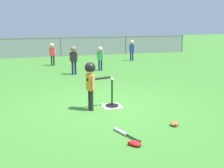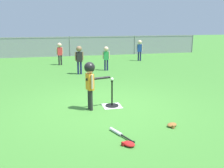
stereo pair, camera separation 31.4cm
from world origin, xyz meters
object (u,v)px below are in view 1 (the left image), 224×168
at_px(fielder_deep_left, 132,47).
at_px(glove_near_bats, 175,124).
at_px(fielder_deep_right, 52,51).
at_px(fielder_near_left, 100,55).
at_px(fielder_deep_center, 74,56).
at_px(baseball_on_tee, 112,79).
at_px(spare_bat_silver, 123,133).
at_px(batting_tee, 112,102).
at_px(glove_by_plate, 135,143).
at_px(batter_child, 91,76).

distance_m(fielder_deep_left, glove_near_bats, 8.76).
bearing_deg(fielder_deep_right, fielder_near_left, -46.26).
bearing_deg(fielder_deep_center, baseball_on_tee, -86.03).
bearing_deg(fielder_deep_right, glove_near_bats, -77.78).
bearing_deg(baseball_on_tee, spare_bat_silver, -99.86).
bearing_deg(fielder_deep_left, batting_tee, -114.62).
relative_size(fielder_deep_left, glove_near_bats, 3.94).
distance_m(batting_tee, glove_by_plate, 2.09).
distance_m(fielder_deep_left, glove_by_plate, 9.63).
bearing_deg(fielder_deep_right, baseball_on_tee, -82.10).
height_order(fielder_near_left, glove_by_plate, fielder_near_left).
distance_m(batting_tee, fielder_deep_right, 6.60).
bearing_deg(batter_child, baseball_on_tee, 13.63).
bearing_deg(spare_bat_silver, batting_tee, 80.14).
distance_m(batting_tee, fielder_deep_center, 4.16).
bearing_deg(glove_near_bats, fielder_deep_center, 101.27).
relative_size(baseball_on_tee, glove_near_bats, 0.27).
bearing_deg(fielder_deep_center, glove_near_bats, -78.73).
relative_size(fielder_deep_left, glove_by_plate, 3.96).
bearing_deg(glove_near_bats, spare_bat_silver, -174.65).
bearing_deg(glove_by_plate, batter_child, 99.15).
xyz_separation_m(fielder_near_left, fielder_deep_left, (2.28, 2.28, 0.04)).
xyz_separation_m(fielder_deep_right, spare_bat_silver, (0.62, -8.12, -0.64)).
bearing_deg(batter_child, fielder_deep_left, 62.23).
distance_m(fielder_near_left, glove_by_plate, 6.83).
xyz_separation_m(batting_tee, fielder_deep_center, (-0.28, 4.10, 0.61)).
xyz_separation_m(batter_child, fielder_deep_center, (0.26, 4.23, -0.09)).
distance_m(fielder_deep_center, glove_near_bats, 5.76).
xyz_separation_m(batting_tee, glove_near_bats, (0.83, -1.51, -0.06)).
xyz_separation_m(batting_tee, spare_bat_silver, (-0.28, -1.61, -0.07)).
distance_m(batting_tee, batter_child, 0.89).
relative_size(batting_tee, fielder_deep_left, 0.59).
bearing_deg(batting_tee, glove_by_plate, -96.25).
bearing_deg(fielder_deep_center, fielder_deep_right, 104.42).
relative_size(batter_child, fielder_near_left, 1.12).
distance_m(fielder_near_left, fielder_deep_right, 2.59).
height_order(glove_by_plate, glove_near_bats, same).
distance_m(fielder_deep_center, fielder_deep_right, 2.49).
bearing_deg(fielder_deep_right, batter_child, -86.87).
bearing_deg(glove_by_plate, fielder_near_left, 80.55).
relative_size(fielder_deep_right, glove_near_bats, 3.83).
distance_m(fielder_near_left, spare_bat_silver, 6.39).
relative_size(batter_child, fielder_deep_right, 1.08).
distance_m(batter_child, fielder_deep_left, 7.96).
distance_m(batter_child, glove_by_plate, 2.11).
distance_m(fielder_deep_center, fielder_deep_left, 4.45).
bearing_deg(batting_tee, fielder_deep_right, 97.90).
distance_m(fielder_deep_center, spare_bat_silver, 5.75).
distance_m(baseball_on_tee, batter_child, 0.57).
bearing_deg(glove_near_bats, fielder_deep_left, 74.50).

